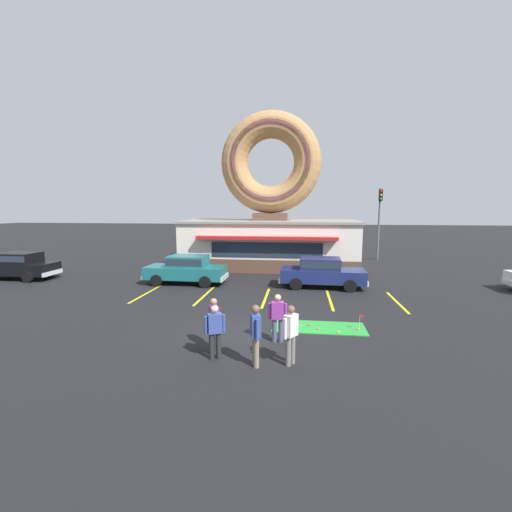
# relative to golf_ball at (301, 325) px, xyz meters

# --- Properties ---
(ground_plane) EXTENTS (160.00, 160.00, 0.00)m
(ground_plane) POSITION_rel_golf_ball_xyz_m (-1.78, -1.15, -0.05)
(ground_plane) COLOR black
(donut_shop_building) EXTENTS (12.30, 6.75, 10.96)m
(donut_shop_building) POSITION_rel_golf_ball_xyz_m (-2.24, 12.80, 3.69)
(donut_shop_building) COLOR brown
(donut_shop_building) RESTS_ON ground
(putting_mat) EXTENTS (3.28, 1.34, 0.03)m
(putting_mat) POSITION_rel_golf_ball_xyz_m (0.61, -0.01, -0.04)
(putting_mat) COLOR green
(putting_mat) RESTS_ON ground
(mini_donut_near_left) EXTENTS (0.13, 0.13, 0.04)m
(mini_donut_near_left) POSITION_rel_golf_ball_xyz_m (-0.68, -0.35, -0.00)
(mini_donut_near_left) COLOR #E5C666
(mini_donut_near_left) RESTS_ON putting_mat
(mini_donut_near_right) EXTENTS (0.13, 0.13, 0.04)m
(mini_donut_near_right) POSITION_rel_golf_ball_xyz_m (1.26, -0.49, -0.00)
(mini_donut_near_right) COLOR #D17F47
(mini_donut_near_right) RESTS_ON putting_mat
(mini_donut_mid_left) EXTENTS (0.13, 0.13, 0.04)m
(mini_donut_mid_left) POSITION_rel_golf_ball_xyz_m (0.59, -0.25, -0.00)
(mini_donut_mid_left) COLOR #A5724C
(mini_donut_mid_left) RESTS_ON putting_mat
(mini_donut_mid_centre) EXTENTS (0.13, 0.13, 0.04)m
(mini_donut_mid_centre) POSITION_rel_golf_ball_xyz_m (0.28, 0.12, -0.00)
(mini_donut_mid_centre) COLOR brown
(mini_donut_mid_centre) RESTS_ON putting_mat
(mini_donut_mid_right) EXTENTS (0.13, 0.13, 0.04)m
(mini_donut_mid_right) POSITION_rel_golf_ball_xyz_m (-0.91, 0.10, -0.00)
(mini_donut_mid_right) COLOR #D8667F
(mini_donut_mid_right) RESTS_ON putting_mat
(mini_donut_far_left) EXTENTS (0.13, 0.13, 0.04)m
(mini_donut_far_left) POSITION_rel_golf_ball_xyz_m (1.97, -0.09, -0.00)
(mini_donut_far_left) COLOR #D17F47
(mini_donut_far_left) RESTS_ON putting_mat
(mini_donut_far_centre) EXTENTS (0.13, 0.13, 0.04)m
(mini_donut_far_centre) POSITION_rel_golf_ball_xyz_m (-0.50, 0.05, -0.00)
(mini_donut_far_centre) COLOR #D8667F
(mini_donut_far_centre) RESTS_ON putting_mat
(golf_ball) EXTENTS (0.04, 0.04, 0.04)m
(golf_ball) POSITION_rel_golf_ball_xyz_m (0.00, 0.00, 0.00)
(golf_ball) COLOR white
(golf_ball) RESTS_ON putting_mat
(putting_flag_pin) EXTENTS (0.13, 0.01, 0.55)m
(putting_flag_pin) POSITION_rel_golf_ball_xyz_m (2.03, -0.15, 0.39)
(putting_flag_pin) COLOR silver
(putting_flag_pin) RESTS_ON putting_mat
(car_black) EXTENTS (4.58, 2.03, 1.60)m
(car_black) POSITION_rel_golf_ball_xyz_m (-16.83, 6.32, 0.82)
(car_black) COLOR black
(car_black) RESTS_ON ground
(car_navy) EXTENTS (4.63, 2.13, 1.60)m
(car_navy) POSITION_rel_golf_ball_xyz_m (1.10, 6.40, 0.82)
(car_navy) COLOR navy
(car_navy) RESTS_ON ground
(car_teal) EXTENTS (4.58, 2.02, 1.60)m
(car_teal) POSITION_rel_golf_ball_xyz_m (-6.39, 6.36, 0.82)
(car_teal) COLOR #196066
(car_teal) RESTS_ON ground
(pedestrian_blue_sweater_man) EXTENTS (0.39, 0.54, 1.57)m
(pedestrian_blue_sweater_man) POSITION_rel_golf_ball_xyz_m (-2.63, -2.25, 0.81)
(pedestrian_blue_sweater_man) COLOR #232328
(pedestrian_blue_sweater_man) RESTS_ON ground
(pedestrian_hooded_kid) EXTENTS (0.60, 0.26, 1.55)m
(pedestrian_hooded_kid) POSITION_rel_golf_ball_xyz_m (-0.76, -1.49, 0.80)
(pedestrian_hooded_kid) COLOR #474C66
(pedestrian_hooded_kid) RESTS_ON ground
(pedestrian_leather_jacket_man) EXTENTS (0.55, 0.37, 1.55)m
(pedestrian_leather_jacket_man) POSITION_rel_golf_ball_xyz_m (-2.43, -2.94, 0.80)
(pedestrian_leather_jacket_man) COLOR #232328
(pedestrian_leather_jacket_man) RESTS_ON ground
(pedestrian_clipboard_woman) EXTENTS (0.41, 0.51, 1.66)m
(pedestrian_clipboard_woman) POSITION_rel_golf_ball_xyz_m (-0.31, -3.04, 0.87)
(pedestrian_clipboard_woman) COLOR slate
(pedestrian_clipboard_woman) RESTS_ON ground
(pedestrian_beanie_man) EXTENTS (0.35, 0.57, 1.69)m
(pedestrian_beanie_man) POSITION_rel_golf_ball_xyz_m (-1.24, -3.24, 0.89)
(pedestrian_beanie_man) COLOR #7F7056
(pedestrian_beanie_man) RESTS_ON ground
(trash_bin) EXTENTS (0.57, 0.57, 0.97)m
(trash_bin) POSITION_rel_golf_ball_xyz_m (-8.04, 9.85, 0.45)
(trash_bin) COLOR #51565B
(trash_bin) RESTS_ON ground
(traffic_light_pole) EXTENTS (0.28, 0.47, 5.80)m
(traffic_light_pole) POSITION_rel_golf_ball_xyz_m (6.25, 16.83, 3.66)
(traffic_light_pole) COLOR #595B60
(traffic_light_pole) RESTS_ON ground
(parking_stripe_far_left) EXTENTS (0.12, 3.60, 0.01)m
(parking_stripe_far_left) POSITION_rel_golf_ball_xyz_m (-7.67, 3.85, -0.05)
(parking_stripe_far_left) COLOR yellow
(parking_stripe_far_left) RESTS_ON ground
(parking_stripe_left) EXTENTS (0.12, 3.60, 0.01)m
(parking_stripe_left) POSITION_rel_golf_ball_xyz_m (-4.67, 3.85, -0.05)
(parking_stripe_left) COLOR yellow
(parking_stripe_left) RESTS_ON ground
(parking_stripe_mid_left) EXTENTS (0.12, 3.60, 0.01)m
(parking_stripe_mid_left) POSITION_rel_golf_ball_xyz_m (-1.67, 3.85, -0.05)
(parking_stripe_mid_left) COLOR yellow
(parking_stripe_mid_left) RESTS_ON ground
(parking_stripe_centre) EXTENTS (0.12, 3.60, 0.01)m
(parking_stripe_centre) POSITION_rel_golf_ball_xyz_m (1.33, 3.85, -0.05)
(parking_stripe_centre) COLOR yellow
(parking_stripe_centre) RESTS_ON ground
(parking_stripe_mid_right) EXTENTS (0.12, 3.60, 0.01)m
(parking_stripe_mid_right) POSITION_rel_golf_ball_xyz_m (4.33, 3.85, -0.05)
(parking_stripe_mid_right) COLOR yellow
(parking_stripe_mid_right) RESTS_ON ground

